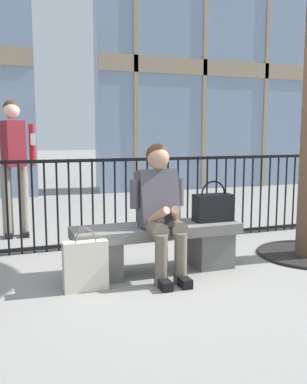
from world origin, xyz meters
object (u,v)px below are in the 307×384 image
Objects in this scene: stone_bench at (157,244)px; bystander_at_railing at (14,158)px; handbag_on_bench at (213,207)px; shopping_bag at (85,265)px; seated_person_with_phone at (161,206)px.

bystander_at_railing is (-1.20, 1.91, 0.73)m from stone_bench.
handbag_on_bench is (0.58, -0.01, 0.32)m from stone_bench.
shopping_bag is 0.31× the size of bystander_at_railing.
bystander_at_railing is at bearing 102.34° from shopping_bag.
seated_person_with_phone reaches higher than stone_bench.
seated_person_with_phone is 2.29× the size of shopping_bag.
handbag_on_bench is 2.66m from bystander_at_railing.
stone_bench is at bearing 18.98° from shopping_bag.
handbag_on_bench reaches higher than stone_bench.
seated_person_with_phone is 0.61m from handbag_on_bench.
handbag_on_bench is (0.59, 0.12, -0.06)m from seated_person_with_phone.
stone_bench is 0.66m from handbag_on_bench.
stone_bench is 0.77m from shopping_bag.
bystander_at_railing is (-1.19, 2.04, 0.35)m from seated_person_with_phone.
seated_person_with_phone reaches higher than handbag_on_bench.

